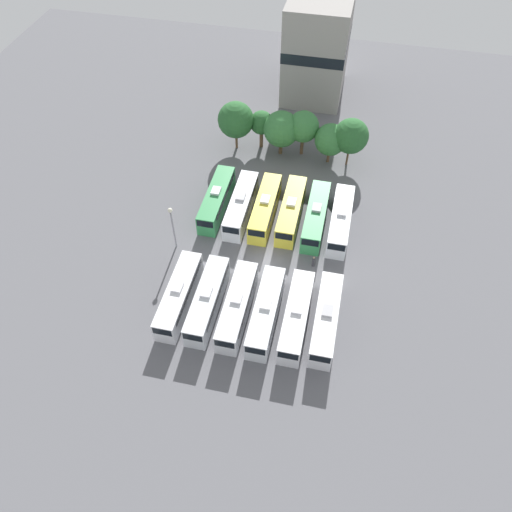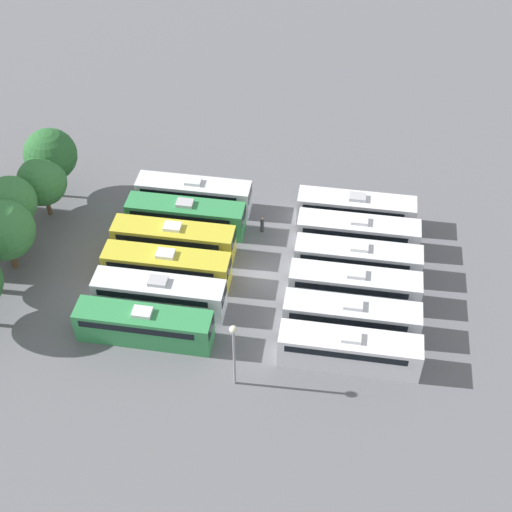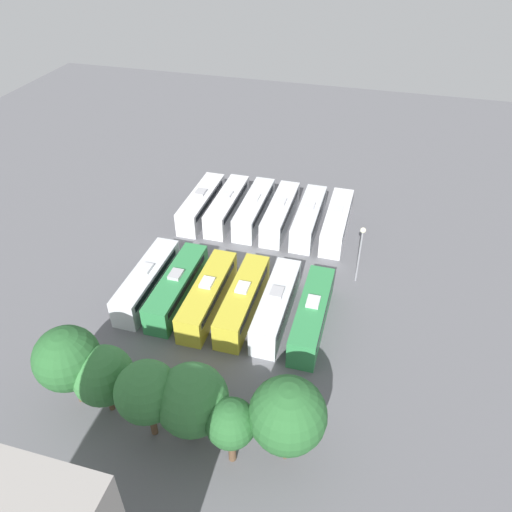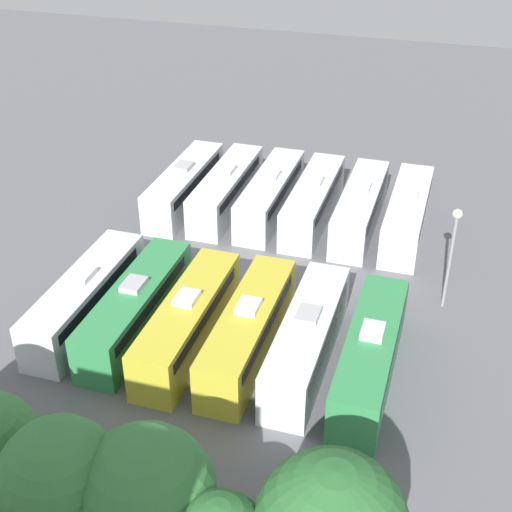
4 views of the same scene
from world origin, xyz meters
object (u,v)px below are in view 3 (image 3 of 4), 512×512
Objects in this scene: bus_5 at (201,203)px; tree_2 at (192,400)px; bus_10 at (177,286)px; bus_0 at (337,221)px; bus_9 at (208,295)px; tree_1 at (231,424)px; tree_4 at (103,376)px; tree_5 at (67,358)px; bus_2 at (280,213)px; tree_0 at (288,415)px; bus_1 at (309,217)px; bus_11 at (147,280)px; bus_8 at (243,300)px; light_pole at (361,245)px; bus_6 at (312,314)px; bus_3 at (254,208)px; bus_4 at (227,205)px; worker_person at (196,251)px; bus_7 at (276,305)px; tree_3 at (147,392)px.

bus_5 is 32.91m from tree_2.
bus_0 is at bearing -130.05° from bus_10.
bus_9 is 1.82× the size of tree_1.
tree_5 is (2.92, 0.00, 1.10)m from tree_4.
tree_1 is 0.80× the size of tree_5.
bus_5 is at bearing -67.36° from bus_9.
bus_2 is 1.75× the size of tree_4.
tree_0 reaches higher than bus_10.
tree_1 is at bearing 114.24° from bus_5.
bus_1 and bus_11 have the same top height.
tree_0 reaches higher than tree_2.
tree_0 is at bearing 91.25° from bus_0.
light_pole is (-10.40, -8.08, 3.08)m from bus_8.
bus_5 is 1.65× the size of light_pole.
bus_6 is at bearing -114.42° from tree_2.
tree_2 reaches higher than tree_4.
light_pole is at bearing 147.70° from bus_3.
bus_5 is 1.75× the size of tree_4.
bus_2 and bus_8 have the same top height.
bus_4 is 1.57× the size of tree_2.
light_pole reaches higher than bus_10.
light_pole is at bearing -149.26° from bus_9.
bus_3 is at bearing -0.57° from bus_0.
bus_3 is 3.56m from bus_4.
bus_6 is 1.82× the size of tree_1.
bus_1 is at bearing -140.83° from worker_person.
bus_7 reaches higher than worker_person.
bus_10 is at bearing -0.97° from bus_8.
tree_5 reaches higher than bus_3.
bus_3 is at bearing -1.19° from bus_1.
tree_1 is (-11.74, 23.10, 3.61)m from worker_person.
bus_7 is at bearing -179.63° from bus_10.
bus_3 is 33.44m from tree_1.
light_pole reaches higher than bus_0.
bus_0 is at bearing -112.49° from bus_8.
bus_0 and bus_6 have the same top height.
bus_11 is 22.52m from light_pole.
bus_2 is at bearing 178.54° from bus_3.
tree_1 is (-0.39, 32.35, 2.71)m from bus_1.
tree_5 reaches higher than bus_0.
bus_6 is 18.11m from tree_3.
tree_1 is at bearing 171.65° from tree_4.
bus_1 is 19.71m from bus_10.
bus_3 is at bearing -67.39° from bus_7.
bus_11 is 21.45m from tree_1.
bus_5 is 6.70× the size of worker_person.
bus_8 is at bearing 113.09° from bus_4.
tree_3 is 0.95× the size of tree_5.
bus_4 is 32.29m from tree_2.
bus_0 and bus_9 have the same top height.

